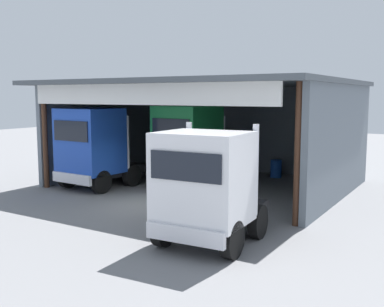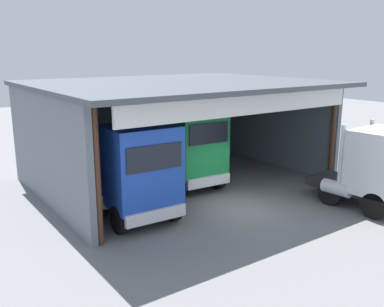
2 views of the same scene
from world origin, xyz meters
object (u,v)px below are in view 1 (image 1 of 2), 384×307
object	(u,v)px
truck_green_yard_outside	(190,146)
oil_drum	(276,169)
truck_blue_center_right_bay	(93,147)
tool_cart	(319,172)
truck_white_center_bay	(206,187)

from	to	relation	value
truck_green_yard_outside	oil_drum	bearing A→B (deg)	-111.05
truck_green_yard_outside	oil_drum	size ratio (longest dim) A/B	5.12
truck_blue_center_right_bay	tool_cart	distance (m)	11.00
tool_cart	truck_blue_center_right_bay	bearing A→B (deg)	-140.36
truck_white_center_bay	oil_drum	xyz separation A→B (m)	(-2.31, 11.35, -1.24)
tool_cart	truck_white_center_bay	bearing A→B (deg)	-89.81
truck_blue_center_right_bay	truck_green_yard_outside	distance (m)	4.43
truck_blue_center_right_bay	tool_cart	size ratio (longest dim) A/B	4.30
tool_cart	oil_drum	bearing A→B (deg)	177.46
truck_blue_center_right_bay	truck_white_center_bay	world-z (taller)	truck_blue_center_right_bay
truck_blue_center_right_bay	oil_drum	world-z (taller)	truck_blue_center_right_bay
truck_green_yard_outside	tool_cart	bearing A→B (deg)	-129.68
truck_white_center_bay	tool_cart	xyz separation A→B (m)	(-0.04, 11.25, -1.20)
truck_green_yard_outside	tool_cart	world-z (taller)	truck_green_yard_outside
truck_green_yard_outside	oil_drum	xyz separation A→B (m)	(2.24, 4.92, -1.54)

